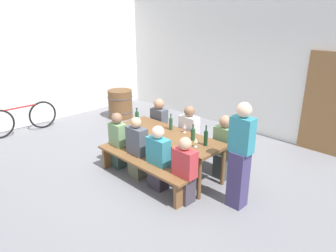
# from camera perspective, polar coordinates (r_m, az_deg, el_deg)

# --- Properties ---
(ground_plane) EXTENTS (24.00, 24.00, 0.00)m
(ground_plane) POSITION_cam_1_polar(r_m,az_deg,el_deg) (5.93, 0.00, -8.21)
(ground_plane) COLOR slate
(back_wall) EXTENTS (14.00, 0.20, 3.20)m
(back_wall) POSITION_cam_1_polar(r_m,az_deg,el_deg) (7.78, 16.24, 10.34)
(back_wall) COLOR white
(back_wall) RESTS_ON ground
(side_wall) EXTENTS (0.20, 6.48, 3.20)m
(side_wall) POSITION_cam_1_polar(r_m,az_deg,el_deg) (9.05, -21.05, 11.08)
(side_wall) COLOR white
(side_wall) RESTS_ON ground
(wooden_door) EXTENTS (0.90, 0.06, 2.10)m
(wooden_door) POSITION_cam_1_polar(r_m,az_deg,el_deg) (7.13, 26.91, 3.58)
(wooden_door) COLOR olive
(wooden_door) RESTS_ON ground
(tasting_table) EXTENTS (2.17, 0.75, 0.75)m
(tasting_table) POSITION_cam_1_polar(r_m,az_deg,el_deg) (5.64, 0.00, -2.19)
(tasting_table) COLOR brown
(tasting_table) RESTS_ON ground
(bench_near) EXTENTS (2.07, 0.30, 0.45)m
(bench_near) POSITION_cam_1_polar(r_m,az_deg,el_deg) (5.35, -5.15, -7.23)
(bench_near) COLOR brown
(bench_near) RESTS_ON ground
(bench_far) EXTENTS (2.07, 0.30, 0.45)m
(bench_far) POSITION_cam_1_polar(r_m,az_deg,el_deg) (6.22, 4.40, -3.18)
(bench_far) COLOR brown
(bench_far) RESTS_ON ground
(wine_bottle_0) EXTENTS (0.07, 0.07, 0.29)m
(wine_bottle_0) POSITION_cam_1_polar(r_m,az_deg,el_deg) (5.31, 4.59, -1.51)
(wine_bottle_0) COLOR #234C2D
(wine_bottle_0) RESTS_ON tasting_table
(wine_bottle_1) EXTENTS (0.06, 0.06, 0.31)m
(wine_bottle_1) POSITION_cam_1_polar(r_m,az_deg,el_deg) (5.78, 0.52, 0.45)
(wine_bottle_1) COLOR #234C2D
(wine_bottle_1) RESTS_ON tasting_table
(wine_bottle_2) EXTENTS (0.07, 0.07, 0.35)m
(wine_bottle_2) POSITION_cam_1_polar(r_m,az_deg,el_deg) (5.12, 6.93, -2.18)
(wine_bottle_2) COLOR #143319
(wine_bottle_2) RESTS_ON tasting_table
(wine_bottle_3) EXTENTS (0.07, 0.07, 0.30)m
(wine_bottle_3) POSITION_cam_1_polar(r_m,az_deg,el_deg) (6.17, -5.69, 1.65)
(wine_bottle_3) COLOR #194723
(wine_bottle_3) RESTS_ON tasting_table
(wine_glass_0) EXTENTS (0.07, 0.07, 0.16)m
(wine_glass_0) POSITION_cam_1_polar(r_m,az_deg,el_deg) (5.05, 5.12, -2.66)
(wine_glass_0) COLOR silver
(wine_glass_0) RESTS_ON tasting_table
(wine_glass_1) EXTENTS (0.07, 0.07, 0.17)m
(wine_glass_1) POSITION_cam_1_polar(r_m,az_deg,el_deg) (5.63, 3.06, -0.07)
(wine_glass_1) COLOR silver
(wine_glass_1) RESTS_ON tasting_table
(seated_guest_near_0) EXTENTS (0.33, 0.24, 1.08)m
(seated_guest_near_0) POSITION_cam_1_polar(r_m,az_deg,el_deg) (5.95, -9.12, -2.79)
(seated_guest_near_0) COLOR #30443B
(seated_guest_near_0) RESTS_ON ground
(seated_guest_near_1) EXTENTS (0.38, 0.24, 1.13)m
(seated_guest_near_1) POSITION_cam_1_polar(r_m,az_deg,el_deg) (5.54, -5.67, -4.29)
(seated_guest_near_1) COLOR #585742
(seated_guest_near_1) RESTS_ON ground
(seated_guest_near_2) EXTENTS (0.40, 0.24, 1.11)m
(seated_guest_near_2) POSITION_cam_1_polar(r_m,az_deg,el_deg) (5.17, -1.79, -6.10)
(seated_guest_near_2) COLOR #332C37
(seated_guest_near_2) RESTS_ON ground
(seated_guest_near_3) EXTENTS (0.37, 0.24, 1.08)m
(seated_guest_near_3) POSITION_cam_1_polar(r_m,az_deg,el_deg) (4.81, 3.06, -8.39)
(seated_guest_near_3) COLOR #453C46
(seated_guest_near_3) RESTS_ON ground
(seated_guest_far_0) EXTENTS (0.34, 0.24, 1.15)m
(seated_guest_far_0) POSITION_cam_1_polar(r_m,az_deg,el_deg) (6.55, -1.63, -0.02)
(seated_guest_far_0) COLOR #4E3543
(seated_guest_far_0) RESTS_ON ground
(seated_guest_far_1) EXTENTS (0.37, 0.24, 1.17)m
(seated_guest_far_1) POSITION_cam_1_polar(r_m,az_deg,el_deg) (6.01, 3.84, -1.91)
(seated_guest_far_1) COLOR navy
(seated_guest_far_1) RESTS_ON ground
(seated_guest_far_2) EXTENTS (0.35, 0.24, 1.17)m
(seated_guest_far_2) POSITION_cam_1_polar(r_m,az_deg,el_deg) (5.56, 10.16, -4.02)
(seated_guest_far_2) COLOR #38403F
(seated_guest_far_2) RESTS_ON ground
(standing_host) EXTENTS (0.33, 0.24, 1.65)m
(standing_host) POSITION_cam_1_polar(r_m,az_deg,el_deg) (4.69, 13.05, -5.56)
(standing_host) COLOR #413867
(standing_host) RESTS_ON ground
(wine_barrel) EXTENTS (0.70, 0.70, 0.79)m
(wine_barrel) POSITION_cam_1_polar(r_m,az_deg,el_deg) (8.87, -8.72, 4.02)
(wine_barrel) COLOR brown
(wine_barrel) RESTS_ON ground
(parked_bicycle_0) EXTENTS (0.20, 1.74, 0.90)m
(parked_bicycle_0) POSITION_cam_1_polar(r_m,az_deg,el_deg) (8.40, -25.29, 1.22)
(parked_bicycle_0) COLOR black
(parked_bicycle_0) RESTS_ON ground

